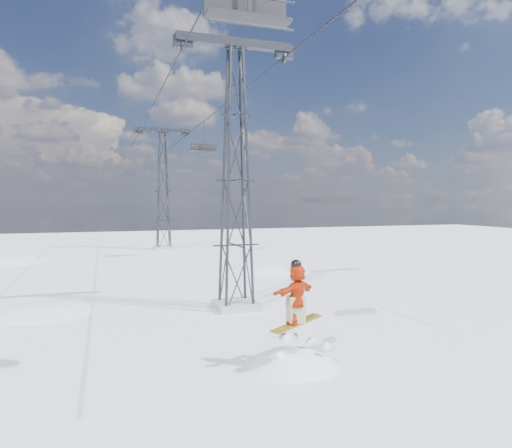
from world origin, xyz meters
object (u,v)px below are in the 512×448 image
at_px(lift_tower_near, 236,181).
at_px(lift_tower_far, 163,192).
at_px(snowboarder_jump, 292,421).
at_px(lift_chair_near, 248,10).

relative_size(lift_tower_near, lift_tower_far, 1.00).
relative_size(lift_tower_near, snowboarder_jump, 1.63).
xyz_separation_m(lift_tower_near, snowboarder_jump, (-0.33, -6.97, -7.10)).
height_order(snowboarder_jump, lift_chair_near, lift_chair_near).
distance_m(snowboarder_jump, lift_chair_near, 10.87).
xyz_separation_m(lift_tower_near, lift_chair_near, (-2.20, -8.75, 3.46)).
bearing_deg(lift_chair_near, lift_tower_far, 86.27).
bearing_deg(lift_tower_near, lift_tower_far, 90.00).
bearing_deg(snowboarder_jump, lift_chair_near, -136.43).
xyz_separation_m(lift_tower_far, lift_chair_near, (-2.20, -33.75, 3.46)).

